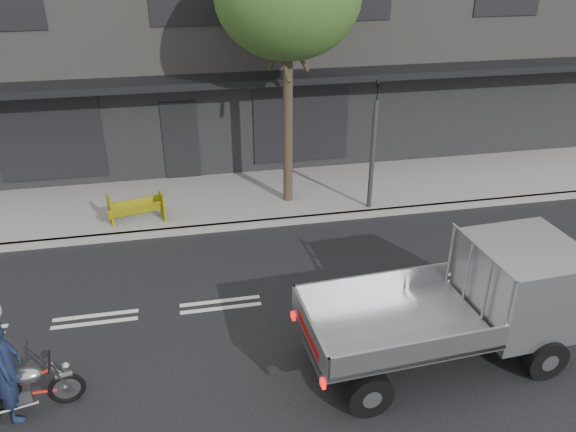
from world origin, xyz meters
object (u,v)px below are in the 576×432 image
Objects in this scene: traffic_light_pole at (373,153)px; construction_barrier at (136,211)px; flatbed_ute at (499,292)px; rider at (6,369)px; motorcycle at (24,389)px.

traffic_light_pole is 6.02m from construction_barrier.
construction_barrier is at bearing 134.16° from flatbed_ute.
motorcycle is at bearing -99.51° from rider.
flatbed_ute is at bearing -9.74° from motorcycle.
traffic_light_pole is 5.59m from flatbed_ute.
construction_barrier is at bearing 66.21° from motorcycle.
rider reaches higher than construction_barrier.
flatbed_ute is 3.52× the size of construction_barrier.
flatbed_ute is at bearing -99.74° from rider.
flatbed_ute is (7.88, -0.03, 0.33)m from rider.
motorcycle is 5.87m from construction_barrier.
traffic_light_pole is at bearing 90.28° from flatbed_ute.
rider is (-7.51, -5.54, -0.76)m from traffic_light_pole.
motorcycle is (-7.36, -5.54, -1.19)m from traffic_light_pole.
traffic_light_pole is 0.74× the size of flatbed_ute.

